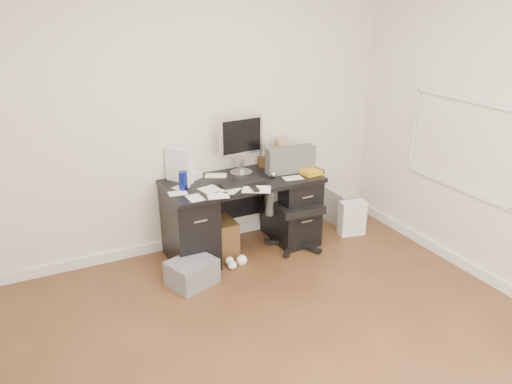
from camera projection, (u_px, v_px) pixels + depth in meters
ground at (303, 355)px, 3.56m from camera, size 4.00×4.00×0.00m
room_shell at (314, 127)px, 2.99m from camera, size 4.02×4.02×2.71m
desk at (243, 212)px, 4.91m from camera, size 1.50×0.70×0.75m
loose_papers at (225, 184)px, 4.66m from camera, size 1.10×0.60×0.00m
lcd_monitor at (241, 145)px, 4.82m from camera, size 0.49×0.31×0.59m
keyboard at (243, 183)px, 4.65m from camera, size 0.44×0.17×0.02m
computer_mouse at (273, 174)px, 4.81m from camera, size 0.07×0.07×0.06m
travel_mug at (183, 181)px, 4.49m from camera, size 0.10×0.10×0.17m
white_binder at (179, 165)px, 4.67m from camera, size 0.26×0.31×0.33m
magazine_file at (281, 153)px, 5.10m from camera, size 0.19×0.27×0.28m
pen_cup at (263, 155)px, 5.08m from camera, size 0.11×0.11×0.26m
yellow_book at (309, 171)px, 4.95m from camera, size 0.21×0.26×0.04m
paper_remote at (256, 188)px, 4.53m from camera, size 0.33×0.31×0.02m
office_chair at (296, 200)px, 4.93m from camera, size 0.61×0.61×1.01m
pc_tower at (338, 206)px, 5.58m from camera, size 0.18×0.39×0.39m
shopping_bag at (352, 218)px, 5.30m from camera, size 0.31×0.24×0.37m
wicker_basket at (217, 237)px, 4.92m from camera, size 0.35×0.35×0.34m
desk_printer at (192, 272)px, 4.41m from camera, size 0.48×0.43×0.23m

